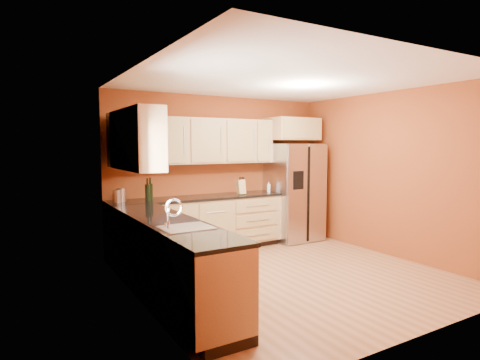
% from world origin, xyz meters
% --- Properties ---
extents(floor, '(4.00, 4.00, 0.00)m').
position_xyz_m(floor, '(0.00, 0.00, 0.00)').
color(floor, brown).
rests_on(floor, ground).
extents(ceiling, '(4.00, 4.00, 0.00)m').
position_xyz_m(ceiling, '(0.00, 0.00, 2.60)').
color(ceiling, white).
rests_on(ceiling, wall_back).
extents(wall_back, '(4.00, 0.04, 2.60)m').
position_xyz_m(wall_back, '(0.00, 2.00, 1.30)').
color(wall_back, brown).
rests_on(wall_back, floor).
extents(wall_front, '(4.00, 0.04, 2.60)m').
position_xyz_m(wall_front, '(0.00, -2.00, 1.30)').
color(wall_front, brown).
rests_on(wall_front, floor).
extents(wall_left, '(0.04, 4.00, 2.60)m').
position_xyz_m(wall_left, '(-2.00, 0.00, 1.30)').
color(wall_left, brown).
rests_on(wall_left, floor).
extents(wall_right, '(0.04, 4.00, 2.60)m').
position_xyz_m(wall_right, '(2.00, 0.00, 1.30)').
color(wall_right, brown).
rests_on(wall_right, floor).
extents(base_cabinets_back, '(2.90, 0.60, 0.88)m').
position_xyz_m(base_cabinets_back, '(-0.55, 1.70, 0.44)').
color(base_cabinets_back, '#9D794C').
rests_on(base_cabinets_back, floor).
extents(base_cabinets_left, '(0.60, 2.80, 0.88)m').
position_xyz_m(base_cabinets_left, '(-1.70, 0.00, 0.44)').
color(base_cabinets_left, '#9D794C').
rests_on(base_cabinets_left, floor).
extents(countertop_back, '(2.90, 0.62, 0.04)m').
position_xyz_m(countertop_back, '(-0.55, 1.69, 0.90)').
color(countertop_back, black).
rests_on(countertop_back, base_cabinets_back).
extents(countertop_left, '(0.62, 2.80, 0.04)m').
position_xyz_m(countertop_left, '(-1.69, 0.00, 0.90)').
color(countertop_left, black).
rests_on(countertop_left, base_cabinets_left).
extents(upper_cabinets_back, '(2.30, 0.33, 0.75)m').
position_xyz_m(upper_cabinets_back, '(-0.25, 1.83, 1.83)').
color(upper_cabinets_back, '#9D794C').
rests_on(upper_cabinets_back, wall_back).
extents(upper_cabinets_left, '(0.33, 1.35, 0.75)m').
position_xyz_m(upper_cabinets_left, '(-1.83, 0.72, 1.83)').
color(upper_cabinets_left, '#9D794C').
rests_on(upper_cabinets_left, wall_left).
extents(corner_upper_cabinet, '(0.67, 0.67, 0.75)m').
position_xyz_m(corner_upper_cabinet, '(-1.67, 1.67, 1.83)').
color(corner_upper_cabinet, '#9D794C').
rests_on(corner_upper_cabinet, wall_back).
extents(over_fridge_cabinet, '(0.92, 0.60, 0.40)m').
position_xyz_m(over_fridge_cabinet, '(1.35, 1.70, 2.05)').
color(over_fridge_cabinet, '#9D794C').
rests_on(over_fridge_cabinet, wall_back).
extents(refrigerator, '(0.90, 0.75, 1.78)m').
position_xyz_m(refrigerator, '(1.35, 1.62, 0.89)').
color(refrigerator, '#B2B2B7').
rests_on(refrigerator, floor).
extents(window, '(0.03, 0.90, 1.00)m').
position_xyz_m(window, '(-1.98, -0.50, 1.55)').
color(window, white).
rests_on(window, wall_left).
extents(sink_faucet, '(0.50, 0.42, 0.30)m').
position_xyz_m(sink_faucet, '(-1.69, -0.50, 1.07)').
color(sink_faucet, silver).
rests_on(sink_faucet, countertop_left).
extents(canister_left, '(0.16, 0.16, 0.20)m').
position_xyz_m(canister_left, '(-1.77, 1.75, 1.02)').
color(canister_left, '#B2B2B7').
rests_on(canister_left, countertop_back).
extents(canister_right, '(0.12, 0.12, 0.19)m').
position_xyz_m(canister_right, '(-1.85, 1.67, 1.01)').
color(canister_right, '#B2B2B7').
rests_on(canister_right, countertop_back).
extents(wine_bottle_a, '(0.10, 0.10, 0.34)m').
position_xyz_m(wine_bottle_a, '(-1.34, 1.72, 1.09)').
color(wine_bottle_a, black).
rests_on(wine_bottle_a, countertop_back).
extents(wine_bottle_b, '(0.09, 0.09, 0.34)m').
position_xyz_m(wine_bottle_b, '(-1.41, 1.65, 1.09)').
color(wine_bottle_b, black).
rests_on(wine_bottle_b, countertop_back).
extents(knife_block, '(0.13, 0.12, 0.24)m').
position_xyz_m(knife_block, '(0.21, 1.61, 1.04)').
color(knife_block, tan).
rests_on(knife_block, countertop_back).
extents(soap_dispenser, '(0.07, 0.07, 0.18)m').
position_xyz_m(soap_dispenser, '(0.80, 1.64, 1.01)').
color(soap_dispenser, white).
rests_on(soap_dispenser, countertop_back).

